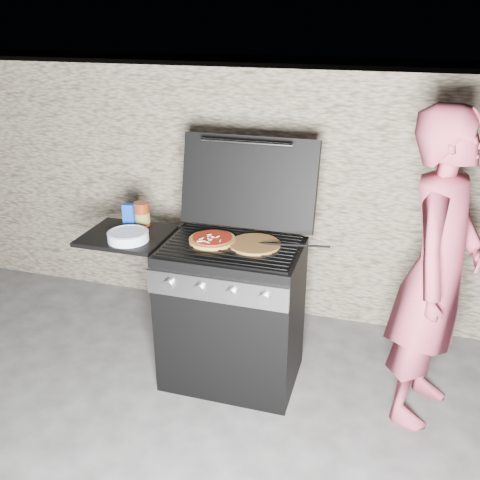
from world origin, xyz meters
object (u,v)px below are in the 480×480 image
(pizza_topped, at_px, (212,239))
(person, at_px, (437,273))
(gas_grill, at_px, (194,308))
(sauce_jar, at_px, (142,214))

(pizza_topped, bearing_deg, person, 0.73)
(gas_grill, relative_size, pizza_topped, 4.93)
(gas_grill, distance_m, person, 1.44)
(pizza_topped, distance_m, person, 1.25)
(sauce_jar, bearing_deg, person, -4.01)
(pizza_topped, relative_size, sauce_jar, 1.82)
(pizza_topped, xyz_separation_m, person, (1.25, 0.02, -0.05))
(sauce_jar, distance_m, person, 1.77)
(gas_grill, xyz_separation_m, person, (1.37, 0.04, 0.42))
(sauce_jar, bearing_deg, pizza_topped, -15.17)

